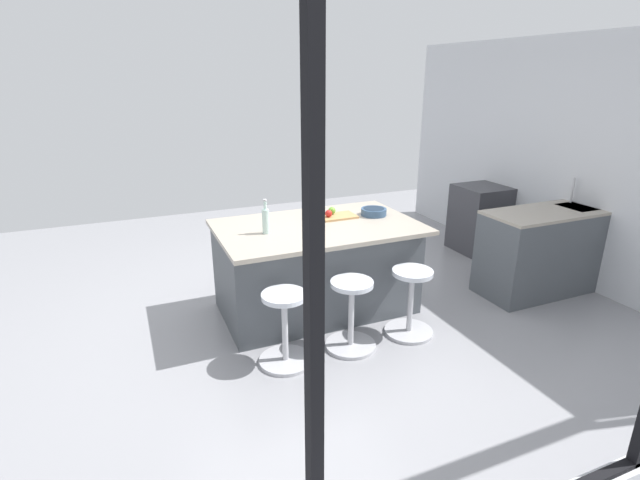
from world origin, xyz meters
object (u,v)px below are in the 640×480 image
Objects in this scene: stool_by_window at (410,304)px; apple_red at (329,213)px; apple_green at (332,211)px; cutting_board at (338,216)px; water_bottle at (266,220)px; kitchen_island at (316,267)px; stool_near_camera at (285,331)px; fruit_bowl at (374,211)px; stool_middle at (351,317)px; oven_range at (479,219)px.

apple_red is (0.42, -0.87, 0.66)m from stool_by_window.
apple_red is (0.07, 0.08, -0.00)m from apple_green.
stool_by_window is 8.75× the size of apple_red.
stool_by_window is at bearing 115.96° from apple_red.
apple_green is at bearing -69.46° from stool_by_window.
cutting_board is 1.15× the size of water_bottle.
kitchen_island is 0.99m from stool_near_camera.
kitchen_island is at bearing 27.96° from apple_red.
stool_near_camera is (0.59, 0.77, -0.16)m from kitchen_island.
stool_by_window is at bearing 127.46° from kitchen_island.
apple_green is 0.81m from water_bottle.
fruit_bowl is (-0.47, 0.06, -0.02)m from apple_red.
cutting_board is at bearing -11.41° from fruit_bowl.
stool_near_camera is 1.42m from apple_green.
apple_green is (-0.24, -0.94, 0.66)m from stool_middle.
oven_range is at bearing -155.02° from stool_near_camera.
water_bottle reaches higher than cutting_board.
water_bottle is (3.17, 0.83, 0.59)m from oven_range.
stool_middle is (0.59, 0.00, 0.00)m from stool_by_window.
kitchen_island is at bearing 3.01° from fruit_bowl.
apple_green is 0.29× the size of fruit_bowl.
stool_middle is 0.59m from stool_near_camera.
stool_middle is at bearing 0.00° from stool_by_window.
apple_green is at bearing -160.78° from water_bottle.
fruit_bowl is (-1.16, -0.13, -0.08)m from water_bottle.
stool_near_camera is 1.00m from water_bottle.
stool_near_camera is at bearing 48.52° from apple_red.
stool_near_camera is 1.72× the size of cutting_board.
kitchen_island is 7.39× the size of fruit_bowl.
kitchen_island is at bearing -169.32° from water_bottle.
water_bottle reaches higher than kitchen_island.
stool_by_window is 0.59m from stool_middle.
kitchen_island is 0.78m from water_bottle.
apple_red is at bearing -164.71° from water_bottle.
oven_range is 3.58m from stool_near_camera.
kitchen_island is 0.79m from stool_middle.
water_bottle is (-0.07, -0.68, 0.73)m from stool_near_camera.
water_bottle is at bearing -52.36° from stool_middle.
stool_by_window is 1.19m from stool_near_camera.
stool_middle is 1.18m from apple_green.
stool_middle is (-0.00, 0.77, -0.16)m from kitchen_island.
cutting_board reaches higher than stool_middle.
stool_by_window is 1.04m from fruit_bowl.
fruit_bowl is at bearing -146.78° from stool_near_camera.
cutting_board reaches higher than stool_by_window.
fruit_bowl is at bearing -128.41° from stool_middle.
fruit_bowl is at bearing 161.53° from apple_green.
stool_near_camera is (0.59, 0.00, 0.00)m from stool_middle.
apple_red reaches higher than stool_by_window.
apple_green is 0.10m from apple_red.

